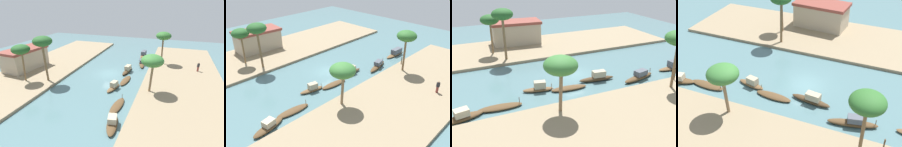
{
  "view_description": "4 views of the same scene",
  "coord_description": "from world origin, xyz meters",
  "views": [
    {
      "loc": [
        -30.12,
        -10.79,
        13.02
      ],
      "look_at": [
        -1.95,
        -1.18,
        0.92
      ],
      "focal_mm": 29.6,
      "sensor_mm": 36.0,
      "label": 1
    },
    {
      "loc": [
        -23.7,
        -25.38,
        17.71
      ],
      "look_at": [
        0.03,
        -2.13,
        0.41
      ],
      "focal_mm": 38.49,
      "sensor_mm": 36.0,
      "label": 2
    },
    {
      "loc": [
        -13.96,
        -27.75,
        13.42
      ],
      "look_at": [
        -1.79,
        -0.9,
        0.77
      ],
      "focal_mm": 41.33,
      "sensor_mm": 36.0,
      "label": 3
    },
    {
      "loc": [
        9.7,
        -27.91,
        20.7
      ],
      "look_at": [
        -1.94,
        -0.2,
        1.2
      ],
      "focal_mm": 48.63,
      "sensor_mm": 36.0,
      "label": 4
    }
  ],
  "objects": [
    {
      "name": "river_water",
      "position": [
        0.0,
        0.0,
        0.0
      ],
      "size": [
        70.84,
        70.84,
        0.0
      ],
      "primitive_type": "plane",
      "color": "slate",
      "rests_on": "ground"
    },
    {
      "name": "riverbank_left",
      "position": [
        0.0,
        -12.94,
        0.2
      ],
      "size": [
        44.96,
        12.59,
        0.4
      ],
      "primitive_type": "cube",
      "color": "#937F60",
      "rests_on": "ground"
    },
    {
      "name": "riverbank_right",
      "position": [
        0.0,
        12.94,
        0.2
      ],
      "size": [
        44.96,
        12.59,
        0.4
      ],
      "primitive_type": "cube",
      "color": "#937F60",
      "rests_on": "ground"
    },
    {
      "name": "sampan_upstream_small",
      "position": [
        -5.76,
        -2.74,
        0.43
      ],
      "size": [
        3.62,
        1.65,
        1.21
      ],
      "rotation": [
        0.0,
        0.0,
        -0.21
      ],
      "color": "brown",
      "rests_on": "river_water"
    },
    {
      "name": "sampan_foreground",
      "position": [
        6.78,
        -4.81,
        0.42
      ],
      "size": [
        5.1,
        2.04,
        1.16
      ],
      "rotation": [
        0.0,
        0.0,
        0.22
      ],
      "color": "brown",
      "rests_on": "river_water"
    },
    {
      "name": "sampan_with_tall_canopy",
      "position": [
        -10.55,
        -4.81,
        0.19
      ],
      "size": [
        4.49,
        1.49,
        0.95
      ],
      "rotation": [
        0.0,
        0.0,
        -0.06
      ],
      "color": "brown",
      "rests_on": "river_water"
    },
    {
      "name": "sampan_midstream",
      "position": [
        13.45,
        -4.06,
        0.5
      ],
      "size": [
        4.9,
        1.2,
        1.24
      ],
      "rotation": [
        0.0,
        0.0,
        -0.02
      ],
      "color": "brown",
      "rests_on": "river_water"
    },
    {
      "name": "sampan_downstream_large",
      "position": [
        -14.25,
        -5.41,
        0.39
      ],
      "size": [
        4.29,
        2.02,
        1.14
      ],
      "rotation": [
        0.0,
        0.0,
        0.21
      ],
      "color": "brown",
      "rests_on": "river_water"
    },
    {
      "name": "sampan_near_left_bank",
      "position": [
        1.76,
        -3.02,
        0.47
      ],
      "size": [
        4.6,
        1.44,
        1.29
      ],
      "rotation": [
        0.0,
        0.0,
        -0.12
      ],
      "color": "#47331E",
      "rests_on": "river_water"
    },
    {
      "name": "sampan_open_hull",
      "position": [
        -2.45,
        -3.76,
        0.18
      ],
      "size": [
        4.35,
        1.46,
        0.37
      ],
      "rotation": [
        0.0,
        0.0,
        -0.07
      ],
      "color": "brown",
      "rests_on": "river_water"
    },
    {
      "name": "person_on_near_bank",
      "position": [
        5.49,
        -15.56,
        1.19
      ],
      "size": [
        0.46,
        0.46,
        1.74
      ],
      "rotation": [
        0.0,
        0.0,
        2.28
      ],
      "color": "brown",
      "rests_on": "riverbank_left"
    },
    {
      "name": "mooring_post",
      "position": [
        10.0,
        -7.31,
        1.02
      ],
      "size": [
        0.14,
        0.14,
        1.24
      ],
      "primitive_type": "cylinder",
      "color": "#4C3823",
      "rests_on": "riverbank_left"
    },
    {
      "name": "palm_tree_left_near",
      "position": [
        -5.46,
        -8.27,
        5.02
      ],
      "size": [
        3.14,
        3.14,
        5.57
      ],
      "color": "#7F6647",
      "rests_on": "riverbank_left"
    },
    {
      "name": "palm_tree_left_far",
      "position": [
        8.12,
        -8.66,
        6.01
      ],
      "size": [
        2.99,
        2.99,
        6.55
      ],
      "color": "brown",
      "rests_on": "riverbank_left"
    },
    {
      "name": "palm_tree_right_tall",
      "position": [
        -6.93,
        8.47,
        6.77
      ],
      "size": [
        2.99,
        2.99,
        7.37
      ],
      "color": "brown",
      "rests_on": "riverbank_right"
    },
    {
      "name": "palm_tree_right_short",
      "position": [
        -8.24,
        11.71,
        5.62
      ],
      "size": [
        2.81,
        2.81,
        6.08
      ],
      "color": "brown",
      "rests_on": "riverbank_right"
    },
    {
      "name": "riverside_building",
      "position": [
        -3.33,
        15.99,
        2.37
      ],
      "size": [
        8.7,
        5.1,
        3.91
      ],
      "rotation": [
        0.0,
        0.0,
        -0.08
      ],
      "color": "tan",
      "rests_on": "riverbank_right"
    }
  ]
}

